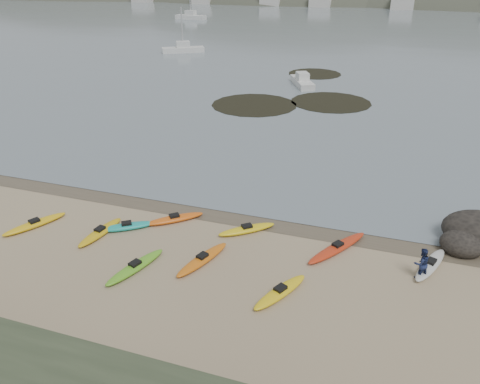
% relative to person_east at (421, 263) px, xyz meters
% --- Properties ---
extents(ground, '(600.00, 600.00, 0.00)m').
position_rel_person_east_xyz_m(ground, '(-10.12, 3.18, -0.80)').
color(ground, tan).
rests_on(ground, ground).
extents(wet_sand, '(60.00, 60.00, 0.00)m').
position_rel_person_east_xyz_m(wet_sand, '(-10.12, 2.88, -0.80)').
color(wet_sand, brown).
rests_on(wet_sand, ground).
extents(kayaks, '(23.42, 8.91, 0.34)m').
position_rel_person_east_xyz_m(kayaks, '(-10.70, -0.84, -0.63)').
color(kayaks, yellow).
rests_on(kayaks, ground).
extents(person_east, '(0.98, 0.91, 1.60)m').
position_rel_person_east_xyz_m(person_east, '(0.00, 0.00, 0.00)').
color(person_east, navy).
rests_on(person_east, ground).
extents(kelp_mats, '(16.36, 25.26, 0.04)m').
position_rel_person_east_xyz_m(kelp_mats, '(-12.76, 31.77, -0.77)').
color(kelp_mats, black).
rests_on(kelp_mats, water).
extents(moored_boats, '(99.19, 89.20, 1.23)m').
position_rel_person_east_xyz_m(moored_boats, '(-5.22, 83.15, -0.24)').
color(moored_boats, silver).
rests_on(moored_boats, ground).
extents(far_town, '(199.00, 5.00, 4.00)m').
position_rel_person_east_xyz_m(far_town, '(-4.12, 148.18, 1.20)').
color(far_town, beige).
rests_on(far_town, ground).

